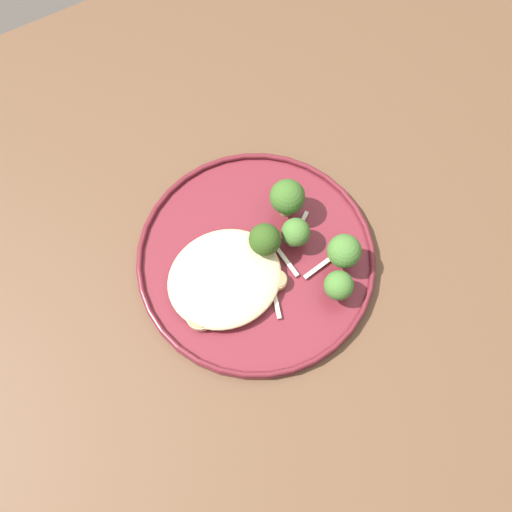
{
  "coord_description": "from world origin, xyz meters",
  "views": [
    {
      "loc": [
        0.18,
        0.22,
        1.46
      ],
      "look_at": [
        0.05,
        -0.02,
        0.76
      ],
      "focal_mm": 44.11,
      "sensor_mm": 36.0,
      "label": 1
    }
  ],
  "objects_px": {
    "seared_scallop_center_golden": "(228,272)",
    "broccoli_floret_left_leaning": "(339,286)",
    "seared_scallop_tiny_bay": "(255,249)",
    "seared_scallop_right_edge": "(201,316)",
    "broccoli_floret_near_rim": "(287,197)",
    "broccoli_floret_front_edge": "(344,251)",
    "dinner_plate": "(256,259)",
    "broccoli_floret_center_pile": "(293,234)",
    "seared_scallop_half_hidden": "(277,280)",
    "broccoli_floret_split_head": "(265,240)"
  },
  "relations": [
    {
      "from": "seared_scallop_right_edge",
      "to": "seared_scallop_tiny_bay",
      "type": "height_order",
      "value": "same"
    },
    {
      "from": "seared_scallop_half_hidden",
      "to": "broccoli_floret_split_head",
      "type": "relative_size",
      "value": 0.4
    },
    {
      "from": "seared_scallop_center_golden",
      "to": "broccoli_floret_center_pile",
      "type": "relative_size",
      "value": 0.74
    },
    {
      "from": "dinner_plate",
      "to": "seared_scallop_right_edge",
      "type": "bearing_deg",
      "value": 20.84
    },
    {
      "from": "seared_scallop_right_edge",
      "to": "broccoli_floret_left_leaning",
      "type": "height_order",
      "value": "broccoli_floret_left_leaning"
    },
    {
      "from": "seared_scallop_tiny_bay",
      "to": "broccoli_floret_near_rim",
      "type": "relative_size",
      "value": 0.51
    },
    {
      "from": "seared_scallop_center_golden",
      "to": "broccoli_floret_left_leaning",
      "type": "height_order",
      "value": "broccoli_floret_left_leaning"
    },
    {
      "from": "seared_scallop_right_edge",
      "to": "broccoli_floret_front_edge",
      "type": "bearing_deg",
      "value": 174.34
    },
    {
      "from": "dinner_plate",
      "to": "seared_scallop_center_golden",
      "type": "bearing_deg",
      "value": 2.36
    },
    {
      "from": "seared_scallop_tiny_bay",
      "to": "broccoli_floret_front_edge",
      "type": "bearing_deg",
      "value": 144.19
    },
    {
      "from": "broccoli_floret_left_leaning",
      "to": "broccoli_floret_front_edge",
      "type": "bearing_deg",
      "value": -128.66
    },
    {
      "from": "seared_scallop_half_hidden",
      "to": "broccoli_floret_near_rim",
      "type": "relative_size",
      "value": 0.36
    },
    {
      "from": "seared_scallop_tiny_bay",
      "to": "broccoli_floret_left_leaning",
      "type": "distance_m",
      "value": 0.11
    },
    {
      "from": "broccoli_floret_split_head",
      "to": "broccoli_floret_near_rim",
      "type": "height_order",
      "value": "broccoli_floret_near_rim"
    },
    {
      "from": "dinner_plate",
      "to": "broccoli_floret_front_edge",
      "type": "relative_size",
      "value": 4.9
    },
    {
      "from": "seared_scallop_half_hidden",
      "to": "broccoli_floret_split_head",
      "type": "height_order",
      "value": "broccoli_floret_split_head"
    },
    {
      "from": "seared_scallop_tiny_bay",
      "to": "broccoli_floret_near_rim",
      "type": "distance_m",
      "value": 0.07
    },
    {
      "from": "broccoli_floret_split_head",
      "to": "seared_scallop_tiny_bay",
      "type": "bearing_deg",
      "value": -20.32
    },
    {
      "from": "broccoli_floret_front_edge",
      "to": "seared_scallop_right_edge",
      "type": "bearing_deg",
      "value": -5.66
    },
    {
      "from": "seared_scallop_half_hidden",
      "to": "broccoli_floret_left_leaning",
      "type": "height_order",
      "value": "broccoli_floret_left_leaning"
    },
    {
      "from": "seared_scallop_half_hidden",
      "to": "broccoli_floret_front_edge",
      "type": "bearing_deg",
      "value": 170.3
    },
    {
      "from": "seared_scallop_center_golden",
      "to": "seared_scallop_tiny_bay",
      "type": "height_order",
      "value": "same"
    },
    {
      "from": "broccoli_floret_front_edge",
      "to": "broccoli_floret_near_rim",
      "type": "bearing_deg",
      "value": -75.07
    },
    {
      "from": "seared_scallop_half_hidden",
      "to": "seared_scallop_right_edge",
      "type": "relative_size",
      "value": 0.68
    },
    {
      "from": "seared_scallop_tiny_bay",
      "to": "broccoli_floret_front_edge",
      "type": "relative_size",
      "value": 0.54
    },
    {
      "from": "seared_scallop_center_golden",
      "to": "seared_scallop_tiny_bay",
      "type": "xyz_separation_m",
      "value": [
        -0.04,
        -0.01,
        0.0
      ]
    },
    {
      "from": "seared_scallop_center_golden",
      "to": "broccoli_floret_near_rim",
      "type": "xyz_separation_m",
      "value": [
        -0.1,
        -0.04,
        0.03
      ]
    },
    {
      "from": "seared_scallop_half_hidden",
      "to": "broccoli_floret_split_head",
      "type": "distance_m",
      "value": 0.05
    },
    {
      "from": "seared_scallop_tiny_bay",
      "to": "broccoli_floret_left_leaning",
      "type": "xyz_separation_m",
      "value": [
        -0.06,
        0.09,
        0.02
      ]
    },
    {
      "from": "seared_scallop_center_golden",
      "to": "broccoli_floret_left_leaning",
      "type": "xyz_separation_m",
      "value": [
        -0.1,
        0.08,
        0.02
      ]
    },
    {
      "from": "broccoli_floret_left_leaning",
      "to": "broccoli_floret_near_rim",
      "type": "distance_m",
      "value": 0.12
    },
    {
      "from": "seared_scallop_center_golden",
      "to": "broccoli_floret_front_edge",
      "type": "bearing_deg",
      "value": 157.87
    },
    {
      "from": "seared_scallop_center_golden",
      "to": "broccoli_floret_split_head",
      "type": "height_order",
      "value": "broccoli_floret_split_head"
    },
    {
      "from": "seared_scallop_right_edge",
      "to": "broccoli_floret_front_edge",
      "type": "height_order",
      "value": "broccoli_floret_front_edge"
    },
    {
      "from": "seared_scallop_right_edge",
      "to": "broccoli_floret_split_head",
      "type": "relative_size",
      "value": 0.59
    },
    {
      "from": "broccoli_floret_split_head",
      "to": "broccoli_floret_left_leaning",
      "type": "bearing_deg",
      "value": 119.05
    },
    {
      "from": "seared_scallop_right_edge",
      "to": "broccoli_floret_front_edge",
      "type": "distance_m",
      "value": 0.18
    },
    {
      "from": "broccoli_floret_near_rim",
      "to": "broccoli_floret_split_head",
      "type": "bearing_deg",
      "value": 34.77
    },
    {
      "from": "dinner_plate",
      "to": "broccoli_floret_center_pile",
      "type": "relative_size",
      "value": 6.18
    },
    {
      "from": "seared_scallop_half_hidden",
      "to": "broccoli_floret_front_edge",
      "type": "distance_m",
      "value": 0.09
    },
    {
      "from": "dinner_plate",
      "to": "seared_scallop_half_hidden",
      "type": "height_order",
      "value": "seared_scallop_half_hidden"
    },
    {
      "from": "broccoli_floret_center_pile",
      "to": "broccoli_floret_near_rim",
      "type": "bearing_deg",
      "value": -110.34
    },
    {
      "from": "seared_scallop_half_hidden",
      "to": "broccoli_floret_center_pile",
      "type": "xyz_separation_m",
      "value": [
        -0.04,
        -0.04,
        0.02
      ]
    },
    {
      "from": "broccoli_floret_center_pile",
      "to": "broccoli_floret_left_leaning",
      "type": "height_order",
      "value": "broccoli_floret_left_leaning"
    },
    {
      "from": "seared_scallop_right_edge",
      "to": "broccoli_floret_left_leaning",
      "type": "xyz_separation_m",
      "value": [
        -0.15,
        0.05,
        0.02
      ]
    },
    {
      "from": "seared_scallop_tiny_bay",
      "to": "broccoli_floret_split_head",
      "type": "height_order",
      "value": "broccoli_floret_split_head"
    },
    {
      "from": "seared_scallop_right_edge",
      "to": "broccoli_floret_split_head",
      "type": "distance_m",
      "value": 0.12
    },
    {
      "from": "seared_scallop_center_golden",
      "to": "seared_scallop_right_edge",
      "type": "bearing_deg",
      "value": 32.03
    },
    {
      "from": "dinner_plate",
      "to": "broccoli_floret_near_rim",
      "type": "relative_size",
      "value": 4.61
    },
    {
      "from": "seared_scallop_right_edge",
      "to": "broccoli_floret_split_head",
      "type": "bearing_deg",
      "value": -159.82
    }
  ]
}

